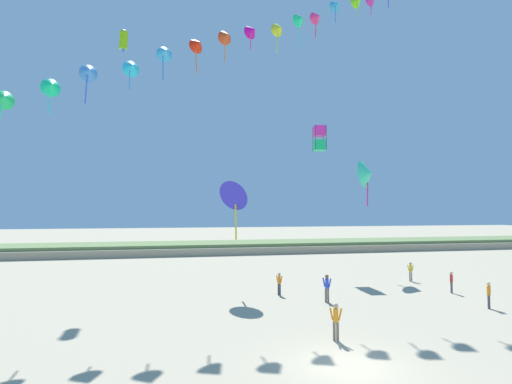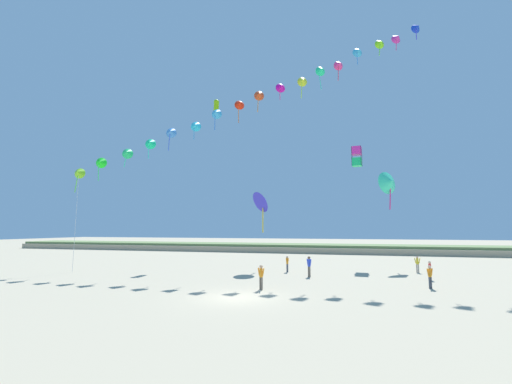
% 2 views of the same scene
% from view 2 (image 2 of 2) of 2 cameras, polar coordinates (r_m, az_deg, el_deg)
% --- Properties ---
extents(ground_plane, '(240.00, 240.00, 0.00)m').
position_cam_2_polar(ground_plane, '(21.50, -3.11, -17.15)').
color(ground_plane, tan).
extents(dune_ridge, '(120.00, 9.22, 1.37)m').
position_cam_2_polar(dune_ridge, '(61.67, 9.40, -9.22)').
color(dune_ridge, tan).
rests_on(dune_ridge, ground).
extents(person_near_left, '(0.28, 0.51, 1.51)m').
position_cam_2_polar(person_near_left, '(31.52, 26.99, -11.37)').
color(person_near_left, '#474C56').
rests_on(person_near_left, ground).
extents(person_near_right, '(0.55, 0.33, 1.66)m').
position_cam_2_polar(person_near_right, '(23.84, 0.85, -13.73)').
color(person_near_right, '#726656').
rests_on(person_near_right, ground).
extents(person_mid_center, '(0.54, 0.21, 1.55)m').
position_cam_2_polar(person_mid_center, '(36.13, 25.31, -10.65)').
color(person_mid_center, gray).
rests_on(person_mid_center, ground).
extents(person_far_left, '(0.49, 0.49, 1.74)m').
position_cam_2_polar(person_far_left, '(30.29, 8.84, -11.93)').
color(person_far_left, '#726656').
rests_on(person_far_left, ground).
extents(person_far_right, '(0.39, 0.46, 1.51)m').
position_cam_2_polar(person_far_right, '(33.32, 5.24, -11.67)').
color(person_far_right, '#474C56').
rests_on(person_far_right, ground).
extents(person_far_center, '(0.48, 0.39, 1.57)m').
position_cam_2_polar(person_far_center, '(27.13, 27.00, -12.26)').
color(person_far_center, '#474C56').
rests_on(person_far_center, ground).
extents(kite_banner_string, '(36.50, 15.56, 28.48)m').
position_cam_2_polar(kite_banner_string, '(39.27, 0.58, 15.73)').
color(kite_banner_string, '#79D321').
extents(large_kite_low_lead, '(1.26, 1.26, 2.41)m').
position_cam_2_polar(large_kite_low_lead, '(43.65, 16.45, 5.70)').
color(large_kite_low_lead, '#1AC96C').
extents(large_kite_mid_trail, '(2.85, 2.81, 4.48)m').
position_cam_2_polar(large_kite_mid_trail, '(35.37, 1.15, -1.46)').
color(large_kite_mid_trail, '#2E2CC8').
extents(large_kite_high_solo, '(1.02, 0.98, 2.11)m').
position_cam_2_polar(large_kite_high_solo, '(49.36, -6.63, 14.03)').
color(large_kite_high_solo, '#87CD0F').
extents(large_kite_outer_drift, '(2.63, 2.51, 4.29)m').
position_cam_2_polar(large_kite_outer_drift, '(39.83, 21.37, 1.55)').
color(large_kite_outer_drift, '#37E4AA').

